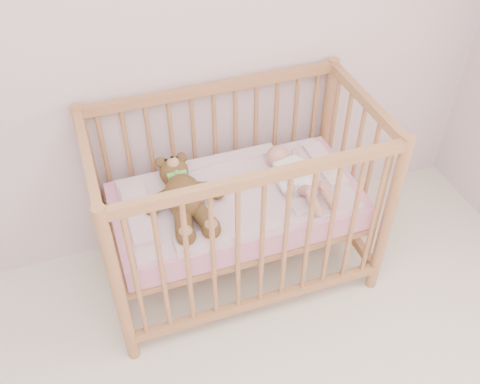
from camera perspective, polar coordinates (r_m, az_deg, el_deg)
name	(u,v)px	position (r m, az deg, el deg)	size (l,w,h in m)	color
wall_back	(108,21)	(2.44, -13.91, 17.33)	(4.00, 0.02, 2.70)	silver
crib	(237,203)	(2.67, -0.35, -1.21)	(1.36, 0.76, 1.00)	#B4814C
mattress	(237,205)	(2.68, -0.35, -1.44)	(1.22, 0.62, 0.13)	pink
blanket	(237,194)	(2.63, -0.36, -0.27)	(1.10, 0.58, 0.06)	pink
baby	(295,172)	(2.65, 5.90, 2.09)	(0.25, 0.52, 0.13)	white
teddy_bear	(185,196)	(2.50, -5.93, -0.48)	(0.40, 0.57, 0.16)	brown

